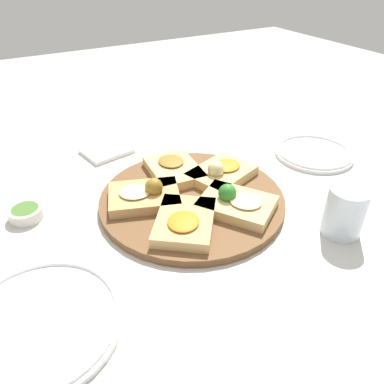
{
  "coord_description": "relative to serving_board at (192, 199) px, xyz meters",
  "views": [
    {
      "loc": [
        0.34,
        0.59,
        0.48
      ],
      "look_at": [
        0.0,
        0.0,
        0.03
      ],
      "focal_mm": 35.0,
      "sensor_mm": 36.0,
      "label": 1
    }
  ],
  "objects": [
    {
      "name": "ground_plane",
      "position": [
        0.0,
        0.0,
        -0.01
      ],
      "size": [
        3.0,
        3.0,
        0.0
      ],
      "primitive_type": "plane",
      "color": "beige"
    },
    {
      "name": "serving_board",
      "position": [
        0.0,
        0.0,
        0.0
      ],
      "size": [
        0.4,
        0.4,
        0.02
      ],
      "primitive_type": "cylinder",
      "color": "brown",
      "rests_on": "ground_plane"
    },
    {
      "name": "plate_left",
      "position": [
        -0.4,
        -0.03,
        -0.0
      ],
      "size": [
        0.21,
        0.21,
        0.02
      ],
      "color": "white",
      "rests_on": "ground_plane"
    },
    {
      "name": "focaccia_slice_1",
      "position": [
        -0.06,
        0.09,
        0.02
      ],
      "size": [
        0.17,
        0.18,
        0.05
      ],
      "color": "#DBB775",
      "rests_on": "serving_board"
    },
    {
      "name": "focaccia_slice_4",
      "position": [
        0.1,
        -0.04,
        0.02
      ],
      "size": [
        0.18,
        0.15,
        0.05
      ],
      "color": "tan",
      "rests_on": "serving_board"
    },
    {
      "name": "napkin_stack",
      "position": [
        0.09,
        -0.32,
        -0.0
      ],
      "size": [
        0.13,
        0.12,
        0.01
      ],
      "primitive_type": "cube",
      "rotation": [
        0.0,
        0.0,
        0.19
      ],
      "color": "white",
      "rests_on": "ground_plane"
    },
    {
      "name": "plate_right",
      "position": [
        0.36,
        0.16,
        -0.0
      ],
      "size": [
        0.26,
        0.26,
        0.02
      ],
      "color": "white",
      "rests_on": "ground_plane"
    },
    {
      "name": "dipping_bowl",
      "position": [
        0.33,
        -0.12,
        0.0
      ],
      "size": [
        0.07,
        0.07,
        0.02
      ],
      "color": "silver",
      "rests_on": "ground_plane"
    },
    {
      "name": "water_glass",
      "position": [
        -0.21,
        0.23,
        0.04
      ],
      "size": [
        0.08,
        0.08,
        0.1
      ],
      "primitive_type": "cylinder",
      "color": "silver",
      "rests_on": "ground_plane"
    },
    {
      "name": "focaccia_slice_2",
      "position": [
        -0.1,
        -0.03,
        0.02
      ],
      "size": [
        0.17,
        0.15,
        0.05
      ],
      "color": "#DBB775",
      "rests_on": "serving_board"
    },
    {
      "name": "focaccia_slice_3",
      "position": [
        -0.01,
        -0.1,
        0.02
      ],
      "size": [
        0.12,
        0.16,
        0.03
      ],
      "color": "#DBB775",
      "rests_on": "serving_board"
    },
    {
      "name": "focaccia_slice_0",
      "position": [
        0.06,
        0.08,
        0.02
      ],
      "size": [
        0.18,
        0.18,
        0.03
      ],
      "color": "tan",
      "rests_on": "serving_board"
    }
  ]
}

